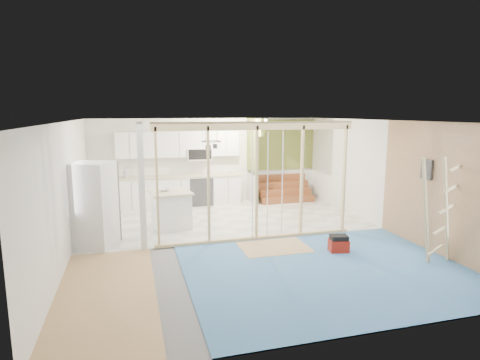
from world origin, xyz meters
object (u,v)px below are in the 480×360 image
object	(u,v)px
fridge	(94,205)
island	(171,210)
ladder	(439,211)
toolbox	(339,244)

from	to	relation	value
fridge	island	size ratio (longest dim) A/B	1.72
fridge	island	distance (m)	1.99
ladder	fridge	bearing A→B (deg)	137.52
island	toolbox	bearing A→B (deg)	-48.35
toolbox	island	bearing A→B (deg)	150.77
fridge	toolbox	xyz separation A→B (m)	(4.73, -1.62, -0.72)
toolbox	fridge	bearing A→B (deg)	172.27
toolbox	ladder	world-z (taller)	ladder
island	toolbox	world-z (taller)	island
fridge	ladder	world-z (taller)	ladder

